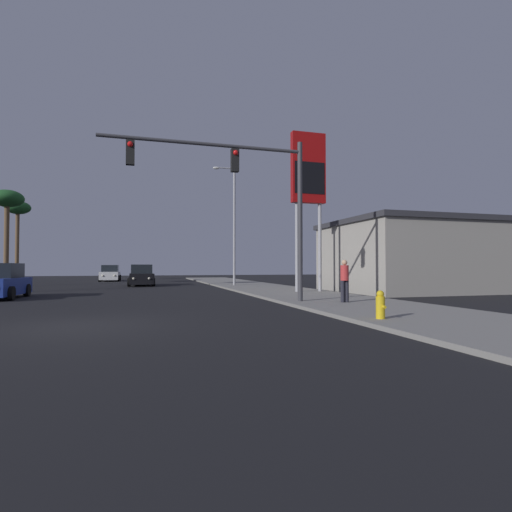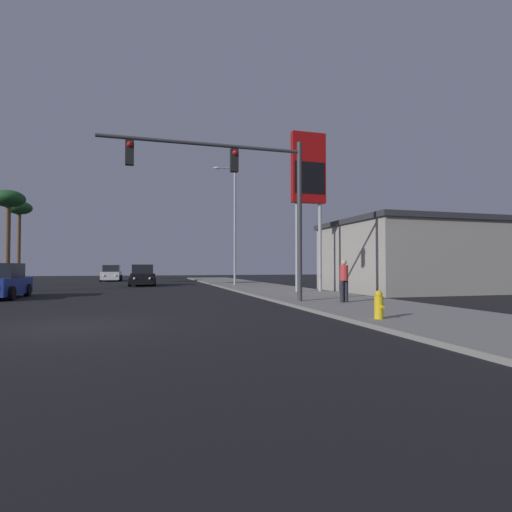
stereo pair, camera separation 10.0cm
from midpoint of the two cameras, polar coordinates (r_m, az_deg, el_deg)
The scene contains 12 objects.
ground_plane at distance 11.17m, azimuth -24.16°, elevation -9.20°, with size 120.00×120.00×0.00m, color black.
sidewalk_right at distance 22.44m, azimuth 4.89°, elevation -5.24°, with size 5.00×60.00×0.12m.
building_gas_station at distance 26.61m, azimuth 22.28°, elevation -0.03°, with size 10.30×8.30×4.30m.
car_black at distance 33.10m, azimuth -15.87°, elevation -2.78°, with size 2.04×4.33×1.68m.
car_white at distance 44.42m, azimuth -19.90°, elevation -2.41°, with size 2.04×4.32×1.68m.
traffic_light_mast at distance 15.94m, azimuth -1.37°, elevation 10.20°, with size 7.91×0.36×6.50m.
street_lamp at distance 30.34m, azimuth -3.19°, elevation 5.29°, with size 1.74×0.24×9.00m.
gas_station_sign at distance 23.24m, azimuth 7.63°, elevation 11.16°, with size 2.00×0.42×9.00m.
fire_hydrant at distance 11.25m, azimuth 17.38°, elevation -6.71°, with size 0.24×0.34×0.76m.
pedestrian_on_sidewalk at distance 16.04m, azimuth 12.64°, elevation -3.21°, with size 0.34×0.32×1.67m.
palm_tree_mid at distance 36.72m, azimuth -31.80°, elevation 6.44°, with size 2.40×2.40×7.47m.
palm_tree_far at distance 46.86m, azimuth -30.68°, elevation 5.44°, with size 2.40×2.40×8.11m.
Camera 2 is at (1.64, -10.97, 1.52)m, focal length 28.00 mm.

